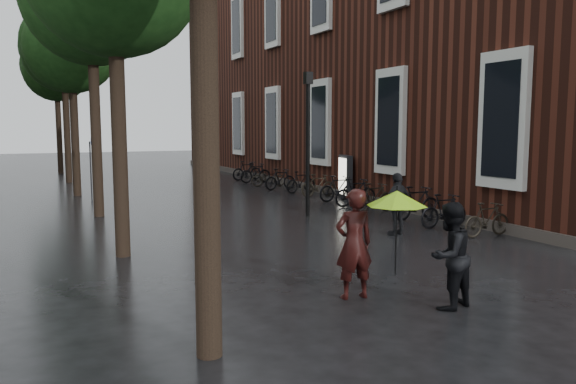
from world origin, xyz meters
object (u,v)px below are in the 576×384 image
parked_bicycles (322,186)px  lamp_post (308,130)px  person_burgundy (354,244)px  pedestrian_walking (398,204)px  ad_lightbox (345,177)px  person_black (449,256)px

parked_bicycles → lamp_post: 5.08m
person_burgundy → lamp_post: (3.17, 7.84, 1.81)m
person_burgundy → pedestrian_walking: bearing=-127.9°
pedestrian_walking → ad_lightbox: (2.51, 6.83, 0.05)m
parked_bicycles → lamp_post: (-2.58, -3.76, 2.24)m
pedestrian_walking → person_burgundy: bearing=33.8°
pedestrian_walking → parked_bicycles: 7.64m
lamp_post → person_burgundy: bearing=-112.0°
pedestrian_walking → lamp_post: 4.20m
parked_bicycles → ad_lightbox: bearing=-40.0°
ad_lightbox → pedestrian_walking: bearing=-95.9°
person_black → ad_lightbox: (5.38, 12.09, 0.03)m
person_burgundy → ad_lightbox: bearing=-115.0°
person_burgundy → lamp_post: lamp_post is taller
person_burgundy → person_black: size_ratio=1.09×
person_black → lamp_post: bearing=-118.9°
person_burgundy → lamp_post: bearing=-106.7°
person_burgundy → pedestrian_walking: person_burgundy is taller
ad_lightbox → lamp_post: bearing=-121.6°
person_burgundy → pedestrian_walking: 5.75m
ad_lightbox → lamp_post: 4.93m
person_burgundy → pedestrian_walking: (3.94, 4.18, -0.10)m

